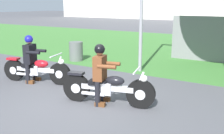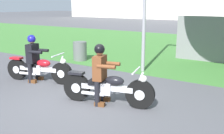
# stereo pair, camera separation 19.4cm
# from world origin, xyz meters

# --- Properties ---
(ground) EXTENTS (120.00, 120.00, 0.00)m
(ground) POSITION_xyz_m (0.00, 0.00, 0.00)
(ground) COLOR #4C4C51
(grass_verge) EXTENTS (60.00, 12.00, 0.01)m
(grass_verge) POSITION_xyz_m (0.00, 9.29, 0.00)
(grass_verge) COLOR #3D7533
(grass_verge) RESTS_ON ground
(motorcycle_lead) EXTENTS (2.17, 0.82, 0.89)m
(motorcycle_lead) POSITION_xyz_m (0.65, 0.51, 0.40)
(motorcycle_lead) COLOR black
(motorcycle_lead) RESTS_ON ground
(rider_lead) EXTENTS (0.62, 0.55, 1.41)m
(rider_lead) POSITION_xyz_m (0.48, 0.47, 0.82)
(rider_lead) COLOR black
(rider_lead) RESTS_ON ground
(motorcycle_follow) EXTENTS (2.15, 0.82, 0.88)m
(motorcycle_follow) POSITION_xyz_m (-2.08, 0.90, 0.39)
(motorcycle_follow) COLOR black
(motorcycle_follow) RESTS_ON ground
(rider_follow) EXTENTS (0.62, 0.55, 1.40)m
(rider_follow) POSITION_xyz_m (-2.24, 0.86, 0.82)
(rider_follow) COLOR black
(rider_follow) RESTS_ON ground
(trash_can) EXTENTS (0.55, 0.55, 0.77)m
(trash_can) POSITION_xyz_m (-3.05, 3.94, 0.39)
(trash_can) COLOR #595E5B
(trash_can) RESTS_ON ground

